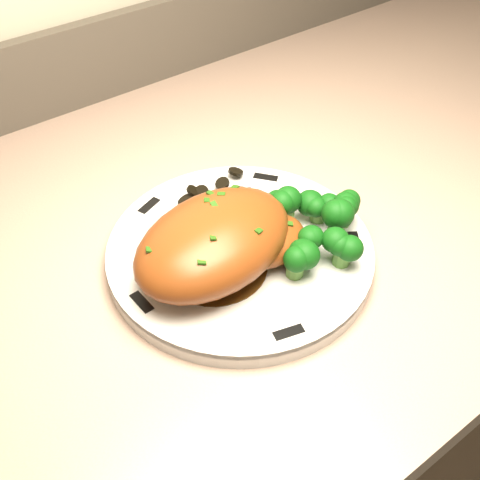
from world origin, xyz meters
TOP-DOWN VIEW (x-y plane):
  - counter at (-0.08, 1.67)m, footprint 2.21×0.73m
  - plate at (-0.05, 1.58)m, footprint 0.37×0.37m
  - rim_accent_0 at (0.05, 1.66)m, footprint 0.03×0.03m
  - rim_accent_1 at (-0.09, 1.70)m, footprint 0.03×0.02m
  - rim_accent_2 at (-0.17, 1.58)m, footprint 0.01×0.03m
  - rim_accent_3 at (-0.08, 1.46)m, footprint 0.03×0.02m
  - rim_accent_4 at (0.06, 1.51)m, footprint 0.03×0.03m
  - gravy_pool at (-0.09, 1.58)m, footprint 0.11×0.11m
  - chicken_breast at (-0.08, 1.57)m, footprint 0.20×0.15m
  - mushroom_pile at (-0.02, 1.67)m, footprint 0.09×0.07m
  - broccoli_florets at (0.02, 1.54)m, footprint 0.12×0.11m

SIDE VIEW (x-z plane):
  - counter at x=-0.08m, z-range -0.06..1.02m
  - plate at x=-0.05m, z-range 0.95..0.97m
  - rim_accent_0 at x=0.05m, z-range 0.97..0.97m
  - rim_accent_1 at x=-0.09m, z-range 0.97..0.97m
  - rim_accent_2 at x=-0.17m, z-range 0.97..0.97m
  - rim_accent_3 at x=-0.08m, z-range 0.97..0.97m
  - rim_accent_4 at x=0.06m, z-range 0.97..0.97m
  - gravy_pool at x=-0.09m, z-range 0.97..0.98m
  - mushroom_pile at x=-0.02m, z-range 0.97..0.99m
  - broccoli_florets at x=0.02m, z-range 0.98..1.02m
  - chicken_breast at x=-0.08m, z-range 0.97..1.04m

